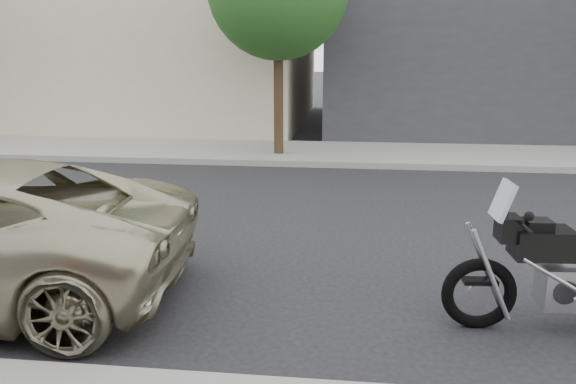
% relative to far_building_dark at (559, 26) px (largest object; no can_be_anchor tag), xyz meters
% --- Properties ---
extents(ground, '(120.00, 120.00, 0.00)m').
position_rel_far_building_dark_xyz_m(ground, '(7.00, 13.50, -3.50)').
color(ground, black).
rests_on(ground, ground).
extents(far_sidewalk, '(44.00, 3.00, 0.15)m').
position_rel_far_building_dark_xyz_m(far_sidewalk, '(7.00, 7.00, -3.43)').
color(far_sidewalk, gray).
rests_on(far_sidewalk, ground).
extents(far_building_dark, '(16.00, 11.00, 7.00)m').
position_rel_far_building_dark_xyz_m(far_building_dark, '(0.00, 0.00, 0.00)').
color(far_building_dark, '#2C2C32').
rests_on(far_building_dark, ground).
extents(far_building_cream, '(14.00, 11.00, 8.00)m').
position_rel_far_building_dark_xyz_m(far_building_cream, '(16.00, -0.00, 0.50)').
color(far_building_cream, '#BCB296').
rests_on(far_building_cream, ground).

